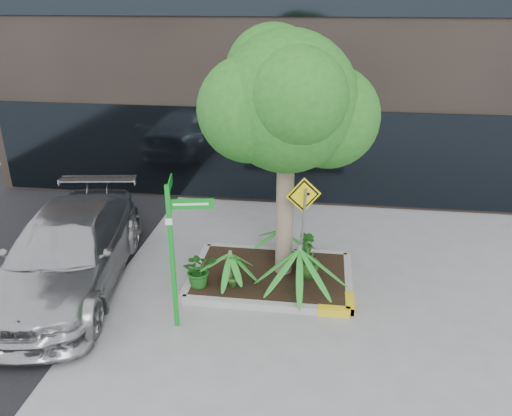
# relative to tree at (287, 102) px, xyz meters

# --- Properties ---
(ground) EXTENTS (80.00, 80.00, 0.00)m
(ground) POSITION_rel_tree_xyz_m (-0.44, -0.45, -3.68)
(ground) COLOR gray
(ground) RESTS_ON ground
(planter) EXTENTS (3.35, 2.36, 0.15)m
(planter) POSITION_rel_tree_xyz_m (-0.21, -0.18, -3.58)
(planter) COLOR #9E9E99
(planter) RESTS_ON ground
(tree) EXTENTS (3.36, 2.98, 5.04)m
(tree) POSITION_rel_tree_xyz_m (0.00, 0.00, 0.00)
(tree) COLOR gray
(tree) RESTS_ON ground
(palm_front) EXTENTS (1.15, 1.15, 1.28)m
(palm_front) POSITION_rel_tree_xyz_m (0.36, -0.82, -2.57)
(palm_front) COLOR gray
(palm_front) RESTS_ON ground
(palm_left) EXTENTS (0.85, 0.85, 0.94)m
(palm_left) POSITION_rel_tree_xyz_m (-0.99, -0.70, -2.83)
(palm_left) COLOR gray
(palm_left) RESTS_ON ground
(palm_back) EXTENTS (0.74, 0.74, 0.82)m
(palm_back) POSITION_rel_tree_xyz_m (-0.13, 0.65, -2.92)
(palm_back) COLOR gray
(palm_back) RESTS_ON ground
(parked_car) EXTENTS (2.92, 5.54, 1.53)m
(parked_car) POSITION_rel_tree_xyz_m (-4.24, -0.94, -2.92)
(parked_car) COLOR #A3A3A7
(parked_car) RESTS_ON ground
(shrub_a) EXTENTS (0.88, 0.88, 0.74)m
(shrub_a) POSITION_rel_tree_xyz_m (-1.59, -0.82, -3.16)
(shrub_a) COLOR #1A5719
(shrub_a) RESTS_ON planter
(shrub_b) EXTENTS (0.66, 0.66, 0.84)m
(shrub_b) POSITION_rel_tree_xyz_m (0.52, -0.16, -3.11)
(shrub_b) COLOR #295B1B
(shrub_b) RESTS_ON planter
(shrub_c) EXTENTS (0.42, 0.42, 0.75)m
(shrub_c) POSITION_rel_tree_xyz_m (-0.93, -0.76, -3.16)
(shrub_c) COLOR #367423
(shrub_c) RESTS_ON planter
(shrub_d) EXTENTS (0.55, 0.55, 0.71)m
(shrub_d) POSITION_rel_tree_xyz_m (0.45, 0.55, -3.18)
(shrub_d) COLOR #18551A
(shrub_d) RESTS_ON planter
(street_sign_post) EXTENTS (0.89, 0.79, 2.70)m
(street_sign_post) POSITION_rel_tree_xyz_m (-1.71, -1.89, -2.01)
(street_sign_post) COLOR #0D9520
(street_sign_post) RESTS_ON ground
(cattle_sign) EXTENTS (0.65, 0.30, 2.25)m
(cattle_sign) POSITION_rel_tree_xyz_m (0.38, -0.45, -2.01)
(cattle_sign) COLOR slate
(cattle_sign) RESTS_ON ground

